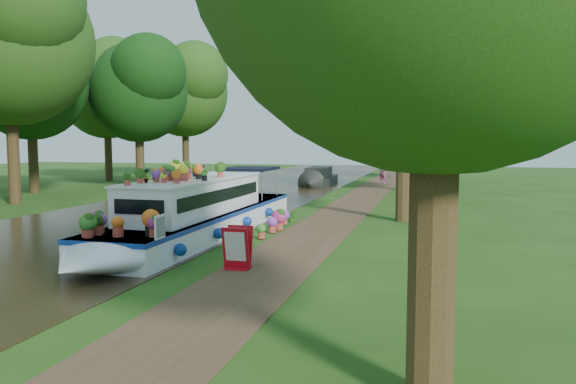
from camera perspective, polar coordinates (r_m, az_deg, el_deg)
The scene contains 16 objects.
ground at distance 19.37m, azimuth -0.31°, elevation -3.79°, with size 100.00×100.00×0.00m, color #1D4210.
canal_water at distance 21.72m, azimuth -15.79°, elevation -2.98°, with size 10.00×100.00×0.02m, color black.
towpath at distance 19.09m, azimuth 3.17°, elevation -3.89°, with size 2.20×100.00×0.03m, color #473321.
plant_boat at distance 17.81m, azimuth -9.33°, elevation -1.89°, with size 2.29×13.52×2.28m.
tree_near_overhang at distance 21.85m, azimuth 11.85°, elevation 14.51°, with size 5.52×5.28×8.99m.
tree_near_mid at distance 33.71m, azimuth 14.19°, elevation 10.88°, with size 6.90×6.60×9.40m.
tree_near_far at distance 44.74m, azimuth 13.75°, elevation 10.25°, with size 7.59×7.26×10.30m.
tree_far_b at distance 30.31m, azimuth -26.49°, elevation 14.65°, with size 8.97×8.58×12.11m.
tree_far_c at distance 37.62m, azimuth -14.94°, elevation 10.39°, with size 7.13×6.82×9.59m.
tree_far_d at distance 47.24m, azimuth -10.43°, elevation 10.47°, with size 8.05×7.70×10.85m.
tree_far_g at distance 35.79m, azimuth -24.69°, elevation 10.79°, with size 7.36×7.04×9.95m.
tree_far_h at distance 44.78m, azimuth -17.92°, elevation 10.25°, with size 7.82×7.48×10.49m.
second_boat at distance 38.26m, azimuth 3.17°, elevation 1.44°, with size 2.08×6.36×1.22m.
sandwich_board at distance 13.32m, azimuth -5.18°, elevation -5.86°, with size 0.64×0.51×1.01m.
pedestrian_pink at distance 40.32m, azimuth 9.63°, elevation 1.97°, with size 0.55×0.36×1.50m, color pink.
verge_plant at distance 20.98m, azimuth 0.36°, elevation -2.53°, with size 0.37×0.32×0.41m, color #2C621D.
Camera 1 is at (5.03, -18.46, 3.05)m, focal length 35.00 mm.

